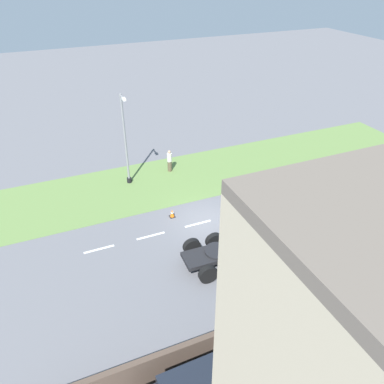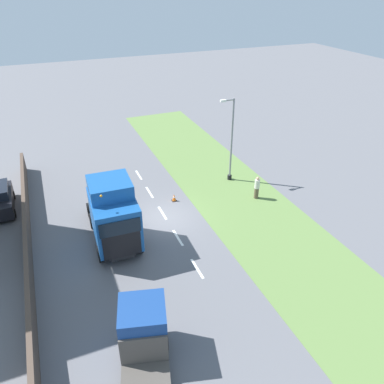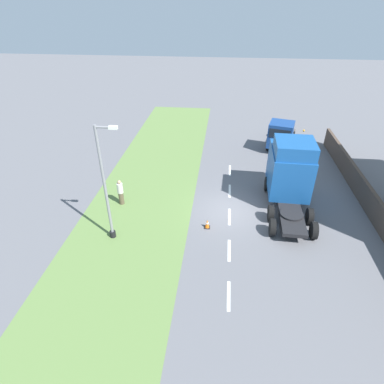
{
  "view_description": "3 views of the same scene",
  "coord_description": "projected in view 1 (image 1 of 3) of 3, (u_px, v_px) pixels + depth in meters",
  "views": [
    {
      "loc": [
        17.72,
        -8.63,
        14.68
      ],
      "look_at": [
        -0.59,
        -0.87,
        2.13
      ],
      "focal_mm": 35.0,
      "sensor_mm": 36.0,
      "label": 1
    },
    {
      "loc": [
        6.63,
        21.0,
        14.91
      ],
      "look_at": [
        -1.44,
        1.42,
        2.58
      ],
      "focal_mm": 35.0,
      "sensor_mm": 36.0,
      "label": 2
    },
    {
      "loc": [
        -0.66,
        -17.59,
        12.27
      ],
      "look_at": [
        -2.47,
        -0.32,
        1.48
      ],
      "focal_mm": 30.0,
      "sensor_mm": 36.0,
      "label": 3
    }
  ],
  "objects": [
    {
      "name": "traffic_cone_lead",
      "position": [
        172.0,
        213.0,
        24.75
      ],
      "size": [
        0.36,
        0.36,
        0.58
      ],
      "color": "black",
      "rests_on": "ground"
    },
    {
      "name": "lorry_cab",
      "position": [
        265.0,
        219.0,
        20.86
      ],
      "size": [
        2.89,
        7.14,
        4.65
      ],
      "rotation": [
        0.0,
        0.0,
        -0.03
      ],
      "color": "black",
      "rests_on": "ground"
    },
    {
      "name": "lane_markings",
      "position": [
        198.0,
        224.0,
        24.25
      ],
      "size": [
        0.16,
        14.6,
        0.0
      ],
      "color": "white",
      "rests_on": "ground"
    },
    {
      "name": "pedestrian",
      "position": [
        170.0,
        161.0,
        29.73
      ],
      "size": [
        0.39,
        0.39,
        1.83
      ],
      "color": "brown",
      "rests_on": "ground"
    },
    {
      "name": "ground_plane",
      "position": [
        208.0,
        221.0,
        24.48
      ],
      "size": [
        120.0,
        120.0,
        0.0
      ],
      "primitive_type": "plane",
      "color": "slate",
      "rests_on": "ground"
    },
    {
      "name": "lamp_post",
      "position": [
        126.0,
        145.0,
        26.94
      ],
      "size": [
        1.3,
        0.35,
        6.91
      ],
      "color": "black",
      "rests_on": "ground"
    },
    {
      "name": "grass_verge",
      "position": [
        175.0,
        179.0,
        29.15
      ],
      "size": [
        7.0,
        44.0,
        0.01
      ],
      "color": "#607F42",
      "rests_on": "ground"
    },
    {
      "name": "boundary_wall",
      "position": [
        291.0,
        316.0,
        17.05
      ],
      "size": [
        0.25,
        24.0,
        1.59
      ],
      "color": "#4C3D33",
      "rests_on": "ground"
    }
  ]
}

